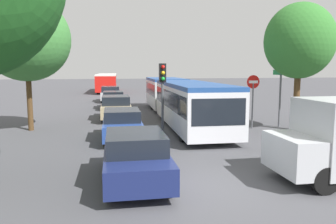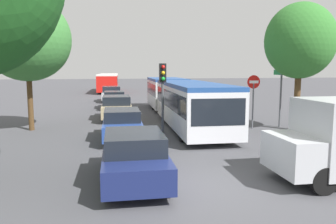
{
  "view_description": "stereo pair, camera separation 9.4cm",
  "coord_description": "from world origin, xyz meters",
  "px_view_note": "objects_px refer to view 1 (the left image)",
  "views": [
    {
      "loc": [
        -2.78,
        -8.13,
        3.13
      ],
      "look_at": [
        0.2,
        6.27,
        1.2
      ],
      "focal_mm": 35.0,
      "sensor_mm": 36.0,
      "label": 1
    },
    {
      "loc": [
        -2.69,
        -8.15,
        3.13
      ],
      "look_at": [
        0.2,
        6.27,
        1.2
      ],
      "focal_mm": 35.0,
      "sensor_mm": 36.0,
      "label": 2
    }
  ],
  "objects_px": {
    "queued_car_black": "(113,100)",
    "direction_sign_post": "(281,80)",
    "no_entry_sign": "(253,93)",
    "queued_car_navy": "(135,156)",
    "queued_car_blue": "(122,124)",
    "queued_car_tan": "(116,107)",
    "queued_car_silver": "(110,94)",
    "tree_right_near": "(299,41)",
    "tree_left_mid": "(26,41)",
    "articulated_bus": "(178,97)",
    "traffic_light": "(163,82)",
    "city_bus_rear": "(107,81)"
  },
  "relations": [
    {
      "from": "queued_car_blue",
      "to": "queued_car_black",
      "type": "relative_size",
      "value": 0.99
    },
    {
      "from": "direction_sign_post",
      "to": "queued_car_blue",
      "type": "bearing_deg",
      "value": 5.81
    },
    {
      "from": "queued_car_navy",
      "to": "tree_right_near",
      "type": "xyz_separation_m",
      "value": [
        8.95,
        6.15,
        3.81
      ]
    },
    {
      "from": "queued_car_silver",
      "to": "direction_sign_post",
      "type": "relative_size",
      "value": 1.19
    },
    {
      "from": "queued_car_tan",
      "to": "queued_car_silver",
      "type": "relative_size",
      "value": 1.0
    },
    {
      "from": "queued_car_navy",
      "to": "no_entry_sign",
      "type": "xyz_separation_m",
      "value": [
        6.92,
        6.96,
        1.17
      ]
    },
    {
      "from": "queued_car_black",
      "to": "no_entry_sign",
      "type": "relative_size",
      "value": 1.42
    },
    {
      "from": "queued_car_black",
      "to": "no_entry_sign",
      "type": "bearing_deg",
      "value": -145.37
    },
    {
      "from": "no_entry_sign",
      "to": "queued_car_black",
      "type": "bearing_deg",
      "value": -147.24
    },
    {
      "from": "queued_car_navy",
      "to": "queued_car_tan",
      "type": "relative_size",
      "value": 0.95
    },
    {
      "from": "tree_left_mid",
      "to": "tree_right_near",
      "type": "xyz_separation_m",
      "value": [
        13.44,
        -2.67,
        0.0
      ]
    },
    {
      "from": "queued_car_silver",
      "to": "tree_right_near",
      "type": "distance_m",
      "value": 19.72
    },
    {
      "from": "queued_car_black",
      "to": "queued_car_silver",
      "type": "bearing_deg",
      "value": 2.48
    },
    {
      "from": "queued_car_navy",
      "to": "traffic_light",
      "type": "xyz_separation_m",
      "value": [
        2.03,
        6.6,
        1.79
      ]
    },
    {
      "from": "direction_sign_post",
      "to": "traffic_light",
      "type": "bearing_deg",
      "value": 0.4
    },
    {
      "from": "queued_car_navy",
      "to": "queued_car_black",
      "type": "relative_size",
      "value": 1.02
    },
    {
      "from": "traffic_light",
      "to": "queued_car_silver",
      "type": "bearing_deg",
      "value": -172.69
    },
    {
      "from": "queued_car_tan",
      "to": "queued_car_black",
      "type": "height_order",
      "value": "queued_car_tan"
    },
    {
      "from": "queued_car_blue",
      "to": "queued_car_black",
      "type": "xyz_separation_m",
      "value": [
        0.09,
        11.98,
        0.0
      ]
    },
    {
      "from": "queued_car_navy",
      "to": "queued_car_black",
      "type": "bearing_deg",
      "value": 1.59
    },
    {
      "from": "city_bus_rear",
      "to": "queued_car_black",
      "type": "xyz_separation_m",
      "value": [
        0.08,
        -19.88,
        -0.73
      ]
    },
    {
      "from": "articulated_bus",
      "to": "tree_left_mid",
      "type": "xyz_separation_m",
      "value": [
        -8.36,
        -2.16,
        3.11
      ]
    },
    {
      "from": "queued_car_silver",
      "to": "tree_left_mid",
      "type": "bearing_deg",
      "value": 164.56
    },
    {
      "from": "queued_car_tan",
      "to": "no_entry_sign",
      "type": "relative_size",
      "value": 1.53
    },
    {
      "from": "no_entry_sign",
      "to": "queued_car_navy",
      "type": "bearing_deg",
      "value": -44.83
    },
    {
      "from": "queued_car_tan",
      "to": "queued_car_blue",
      "type": "bearing_deg",
      "value": -178.31
    },
    {
      "from": "queued_car_black",
      "to": "tree_right_near",
      "type": "relative_size",
      "value": 0.62
    },
    {
      "from": "queued_car_tan",
      "to": "queued_car_black",
      "type": "distance_m",
      "value": 5.84
    },
    {
      "from": "no_entry_sign",
      "to": "tree_left_mid",
      "type": "distance_m",
      "value": 11.86
    },
    {
      "from": "queued_car_navy",
      "to": "queued_car_tan",
      "type": "bearing_deg",
      "value": 1.8
    },
    {
      "from": "queued_car_silver",
      "to": "queued_car_black",
      "type": "bearing_deg",
      "value": -177.52
    },
    {
      "from": "queued_car_blue",
      "to": "queued_car_black",
      "type": "height_order",
      "value": "queued_car_black"
    },
    {
      "from": "articulated_bus",
      "to": "queued_car_blue",
      "type": "height_order",
      "value": "articulated_bus"
    },
    {
      "from": "articulated_bus",
      "to": "queued_car_tan",
      "type": "distance_m",
      "value": 3.98
    },
    {
      "from": "traffic_light",
      "to": "queued_car_tan",
      "type": "bearing_deg",
      "value": -158.09
    },
    {
      "from": "city_bus_rear",
      "to": "queued_car_navy",
      "type": "xyz_separation_m",
      "value": [
        -0.0,
        -37.47,
        -0.72
      ]
    },
    {
      "from": "articulated_bus",
      "to": "queued_car_navy",
      "type": "height_order",
      "value": "articulated_bus"
    },
    {
      "from": "tree_right_near",
      "to": "queued_car_navy",
      "type": "bearing_deg",
      "value": -145.5
    },
    {
      "from": "queued_car_navy",
      "to": "tree_left_mid",
      "type": "height_order",
      "value": "tree_left_mid"
    },
    {
      "from": "queued_car_blue",
      "to": "queued_car_tan",
      "type": "xyz_separation_m",
      "value": [
        0.02,
        6.14,
        0.06
      ]
    },
    {
      "from": "queued_car_blue",
      "to": "direction_sign_post",
      "type": "xyz_separation_m",
      "value": [
        8.61,
        1.54,
        1.86
      ]
    },
    {
      "from": "no_entry_sign",
      "to": "queued_car_blue",
      "type": "bearing_deg",
      "value": -78.91
    },
    {
      "from": "queued_car_blue",
      "to": "queued_car_silver",
      "type": "bearing_deg",
      "value": 1.77
    },
    {
      "from": "queued_car_blue",
      "to": "direction_sign_post",
      "type": "bearing_deg",
      "value": -77.99
    },
    {
      "from": "queued_car_tan",
      "to": "tree_left_mid",
      "type": "relative_size",
      "value": 0.64
    },
    {
      "from": "no_entry_sign",
      "to": "direction_sign_post",
      "type": "relative_size",
      "value": 0.78
    },
    {
      "from": "queued_car_tan",
      "to": "queued_car_black",
      "type": "bearing_deg",
      "value": 1.16
    },
    {
      "from": "queued_car_black",
      "to": "direction_sign_post",
      "type": "height_order",
      "value": "direction_sign_post"
    },
    {
      "from": "queued_car_navy",
      "to": "queued_car_blue",
      "type": "relative_size",
      "value": 1.03
    },
    {
      "from": "queued_car_silver",
      "to": "queued_car_navy",
      "type": "bearing_deg",
      "value": -178.19
    }
  ]
}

